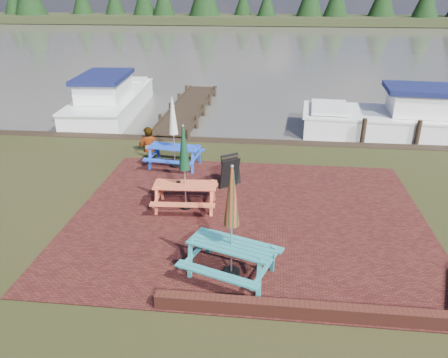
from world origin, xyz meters
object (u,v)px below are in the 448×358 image
boat_jetty (110,100)px  boat_near (411,120)px  person (147,127)px  picnic_table_blue (174,143)px  chalkboard (230,171)px  picnic_table_red (185,181)px  jetty (188,108)px  picnic_table_teal (231,239)px

boat_jetty → boat_near: size_ratio=0.92×
boat_near → person: 10.59m
picnic_table_blue → boat_jetty: 8.14m
chalkboard → person: person is taller
picnic_table_red → picnic_table_blue: bearing=104.3°
picnic_table_blue → chalkboard: (1.96, -1.36, -0.32)m
person → boat_near: bearing=179.4°
jetty → person: (-0.36, -5.76, 0.79)m
picnic_table_teal → boat_near: size_ratio=0.29×
picnic_table_teal → picnic_table_red: size_ratio=1.06×
boat_near → chalkboard: bearing=136.6°
picnic_table_teal → boat_jetty: (-6.99, 12.40, -0.39)m
picnic_table_teal → person: 7.90m
chalkboard → boat_near: size_ratio=0.11×
picnic_table_red → jetty: bearing=96.8°
picnic_table_teal → person: (-3.66, 7.00, 0.05)m
picnic_table_teal → boat_near: (6.33, 10.46, -0.38)m
picnic_table_red → boat_jetty: 11.05m
picnic_table_teal → chalkboard: 4.35m
picnic_table_blue → chalkboard: bearing=-27.7°
chalkboard → boat_jetty: boat_jetty is taller
picnic_table_blue → person: picnic_table_blue is taller
picnic_table_teal → chalkboard: size_ratio=2.58×
picnic_table_teal → boat_near: bearing=78.6°
jetty → boat_jetty: 3.73m
picnic_table_blue → chalkboard: picnic_table_blue is taller
picnic_table_blue → jetty: 7.17m
picnic_table_red → person: bearing=113.9°
chalkboard → jetty: (-2.86, 8.44, -0.37)m
boat_near → picnic_table_blue: bearing=123.1°
boat_near → person: bearing=113.5°
chalkboard → jetty: size_ratio=0.10×
boat_near → picnic_table_red: bearing=138.7°
chalkboard → boat_jetty: (-6.55, 8.08, -0.02)m
picnic_table_red → picnic_table_blue: (-0.92, 2.85, 0.01)m
picnic_table_red → person: picnic_table_red is taller
picnic_table_red → chalkboard: (1.05, 1.49, -0.32)m
picnic_table_red → jetty: 10.12m
boat_jetty → picnic_table_blue: bearing=-60.2°
chalkboard → picnic_table_teal: bearing=-119.3°
picnic_table_teal → boat_jetty: picnic_table_teal is taller
picnic_table_red → person: size_ratio=1.27×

